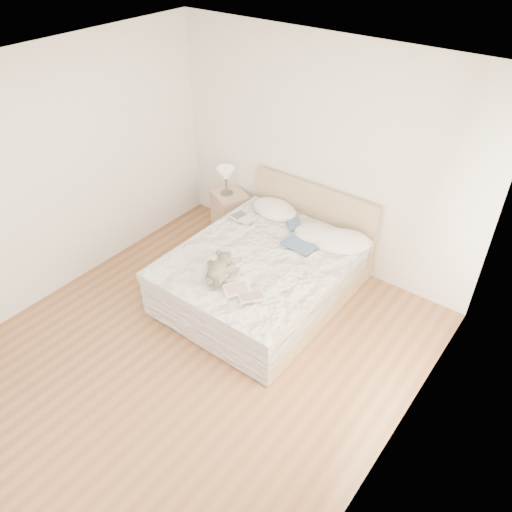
# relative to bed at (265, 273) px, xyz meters

# --- Properties ---
(floor) EXTENTS (4.00, 4.50, 0.00)m
(floor) POSITION_rel_bed_xyz_m (0.00, -1.19, -0.31)
(floor) COLOR brown
(floor) RESTS_ON ground
(ceiling) EXTENTS (4.00, 4.50, 0.00)m
(ceiling) POSITION_rel_bed_xyz_m (0.00, -1.19, 2.39)
(ceiling) COLOR white
(ceiling) RESTS_ON ground
(wall_back) EXTENTS (4.00, 0.02, 2.70)m
(wall_back) POSITION_rel_bed_xyz_m (0.00, 1.06, 1.04)
(wall_back) COLOR white
(wall_back) RESTS_ON ground
(wall_left) EXTENTS (0.02, 4.50, 2.70)m
(wall_left) POSITION_rel_bed_xyz_m (-2.00, -1.19, 1.04)
(wall_left) COLOR white
(wall_left) RESTS_ON ground
(wall_right) EXTENTS (0.02, 4.50, 2.70)m
(wall_right) POSITION_rel_bed_xyz_m (2.00, -1.19, 1.04)
(wall_right) COLOR white
(wall_right) RESTS_ON ground
(window) EXTENTS (0.02, 1.30, 1.10)m
(window) POSITION_rel_bed_xyz_m (1.99, -0.89, 1.14)
(window) COLOR white
(window) RESTS_ON wall_right
(bed) EXTENTS (1.72, 2.14, 1.00)m
(bed) POSITION_rel_bed_xyz_m (0.00, 0.00, 0.00)
(bed) COLOR tan
(bed) RESTS_ON floor
(nightstand) EXTENTS (0.58, 0.55, 0.56)m
(nightstand) POSITION_rel_bed_xyz_m (-1.19, 0.82, -0.03)
(nightstand) COLOR tan
(nightstand) RESTS_ON floor
(table_lamp) EXTENTS (0.26, 0.26, 0.38)m
(table_lamp) POSITION_rel_bed_xyz_m (-1.22, 0.79, 0.53)
(table_lamp) COLOR #46423D
(table_lamp) RESTS_ON nightstand
(pillow_left) EXTENTS (0.65, 0.50, 0.18)m
(pillow_left) POSITION_rel_bed_xyz_m (-0.41, 0.75, 0.33)
(pillow_left) COLOR white
(pillow_left) RESTS_ON bed
(pillow_middle) EXTENTS (0.64, 0.54, 0.16)m
(pillow_middle) POSITION_rel_bed_xyz_m (0.30, 0.60, 0.33)
(pillow_middle) COLOR white
(pillow_middle) RESTS_ON bed
(pillow_right) EXTENTS (0.79, 0.72, 0.19)m
(pillow_right) POSITION_rel_bed_xyz_m (0.60, 0.64, 0.33)
(pillow_right) COLOR white
(pillow_right) RESTS_ON bed
(blouse) EXTENTS (0.60, 0.64, 0.02)m
(blouse) POSITION_rel_bed_xyz_m (0.24, 0.46, 0.32)
(blouse) COLOR #314666
(blouse) RESTS_ON bed
(photo_book) EXTENTS (0.34, 0.26, 0.02)m
(photo_book) POSITION_rel_bed_xyz_m (-0.60, 0.37, 0.32)
(photo_book) COLOR silver
(photo_book) RESTS_ON bed
(childrens_book) EXTENTS (0.46, 0.43, 0.02)m
(childrens_book) POSITION_rel_bed_xyz_m (0.27, -0.71, 0.32)
(childrens_book) COLOR beige
(childrens_book) RESTS_ON bed
(teddy_bear) EXTENTS (0.39, 0.45, 0.20)m
(teddy_bear) POSITION_rel_bed_xyz_m (-0.11, -0.68, 0.34)
(teddy_bear) COLOR brown
(teddy_bear) RESTS_ON bed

